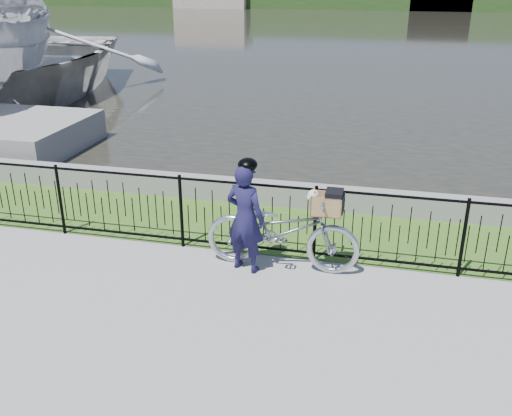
# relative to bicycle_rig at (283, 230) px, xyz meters

# --- Properties ---
(ground) EXTENTS (120.00, 120.00, 0.00)m
(ground) POSITION_rel_bicycle_rig_xyz_m (-0.59, -1.31, -0.57)
(ground) COLOR gray
(ground) RESTS_ON ground
(grass_strip) EXTENTS (60.00, 2.00, 0.01)m
(grass_strip) POSITION_rel_bicycle_rig_xyz_m (-0.59, 1.29, -0.57)
(grass_strip) COLOR #3C631F
(grass_strip) RESTS_ON ground
(water) EXTENTS (120.00, 120.00, 0.00)m
(water) POSITION_rel_bicycle_rig_xyz_m (-0.59, 31.69, -0.57)
(water) COLOR #28271E
(water) RESTS_ON ground
(quay_wall) EXTENTS (60.00, 0.30, 0.40)m
(quay_wall) POSITION_rel_bicycle_rig_xyz_m (-0.59, 2.29, -0.37)
(quay_wall) COLOR gray
(quay_wall) RESTS_ON ground
(fence) EXTENTS (14.00, 0.06, 1.15)m
(fence) POSITION_rel_bicycle_rig_xyz_m (-0.59, 0.29, 0.00)
(fence) COLOR black
(fence) RESTS_ON ground
(bicycle_rig) EXTENTS (2.15, 0.75, 1.23)m
(bicycle_rig) POSITION_rel_bicycle_rig_xyz_m (0.00, 0.00, 0.00)
(bicycle_rig) COLOR #ACB0B8
(bicycle_rig) RESTS_ON ground
(cyclist) EXTENTS (0.65, 0.51, 1.63)m
(cyclist) POSITION_rel_bicycle_rig_xyz_m (-0.49, -0.17, 0.23)
(cyclist) COLOR #171439
(cyclist) RESTS_ON ground
(boat_far) EXTENTS (9.34, 12.02, 2.28)m
(boat_far) POSITION_rel_bicycle_rig_xyz_m (-10.51, 9.26, 0.57)
(boat_far) COLOR silver
(boat_far) RESTS_ON water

